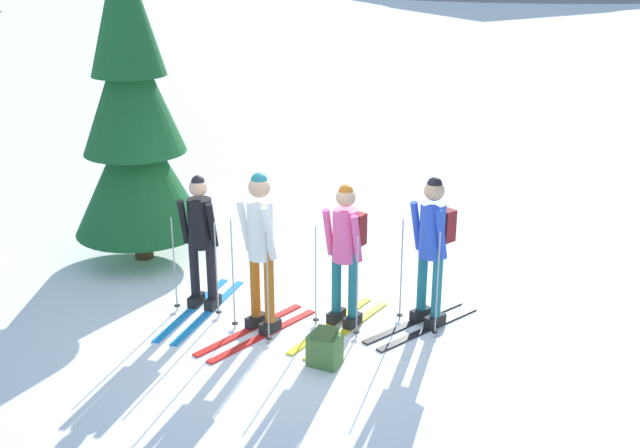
# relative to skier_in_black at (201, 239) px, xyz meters

# --- Properties ---
(ground_plane) EXTENTS (400.00, 400.00, 0.00)m
(ground_plane) POSITION_rel_skier_in_black_xyz_m (1.18, 0.02, -0.88)
(ground_plane) COLOR white
(skier_in_black) EXTENTS (0.61, 1.76, 1.64)m
(skier_in_black) POSITION_rel_skier_in_black_xyz_m (0.00, 0.00, 0.00)
(skier_in_black) COLOR #1E84D1
(skier_in_black) RESTS_ON ground
(skier_in_white) EXTENTS (0.90, 1.60, 1.84)m
(skier_in_white) POSITION_rel_skier_in_black_xyz_m (0.88, -0.31, 0.15)
(skier_in_white) COLOR red
(skier_in_white) RESTS_ON ground
(skier_in_pink) EXTENTS (0.73, 1.67, 1.67)m
(skier_in_pink) POSITION_rel_skier_in_black_xyz_m (1.71, 0.12, 0.05)
(skier_in_pink) COLOR yellow
(skier_in_pink) RESTS_ON ground
(skier_in_blue) EXTENTS (1.08, 1.51, 1.74)m
(skier_in_blue) POSITION_rel_skier_in_black_xyz_m (2.61, 0.45, 0.10)
(skier_in_blue) COLOR black
(skier_in_blue) RESTS_ON ground
(pine_tree_near) EXTENTS (1.76, 1.76, 4.24)m
(pine_tree_near) POSITION_rel_skier_in_black_xyz_m (-1.50, 1.16, 1.06)
(pine_tree_near) COLOR #51381E
(pine_tree_near) RESTS_ON ground
(backpack_on_snow_front) EXTENTS (0.35, 0.28, 0.38)m
(backpack_on_snow_front) POSITION_rel_skier_in_black_xyz_m (1.78, -0.81, -0.69)
(backpack_on_snow_front) COLOR #4C7238
(backpack_on_snow_front) RESTS_ON ground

